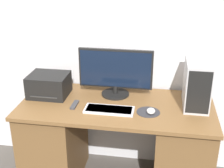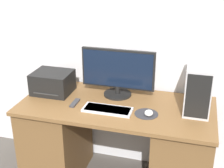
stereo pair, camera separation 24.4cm
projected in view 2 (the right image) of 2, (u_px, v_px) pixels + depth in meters
The scene contains 9 objects.
wall_back at pixel (130, 24), 2.64m from camera, with size 6.40×0.13×2.70m.
desk at pixel (116, 145), 2.65m from camera, with size 1.55×0.72×0.80m.
monitor at pixel (118, 72), 2.59m from camera, with size 0.62×0.24×0.40m.
keyboard at pixel (107, 110), 2.40m from camera, with size 0.38×0.15×0.02m.
mousepad at pixel (146, 114), 2.35m from camera, with size 0.18×0.18×0.00m.
mouse at pixel (149, 113), 2.32m from camera, with size 0.06×0.08×0.04m.
computer_tower at pixel (198, 88), 2.35m from camera, with size 0.19×0.35×0.37m.
printer at pixel (53, 82), 2.68m from camera, with size 0.32×0.28×0.19m.
remote_control at pixel (75, 103), 2.51m from camera, with size 0.04×0.14×0.02m.
Camera 2 is at (0.57, -1.80, 1.93)m, focal length 50.00 mm.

